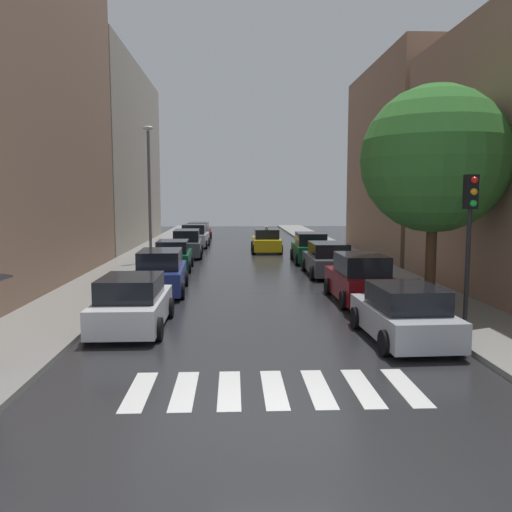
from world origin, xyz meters
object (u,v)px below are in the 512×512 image
object	(u,v)px
parked_car_left_sixth	(199,232)
parked_car_left_third	(173,256)
parked_car_left_nearest	(132,304)
street_tree_right	(434,160)
parked_car_right_fourth	(310,248)
traffic_light_right_corner	(470,219)
parked_car_left_fifth	(195,237)
taxi_midroad	(266,241)
parked_car_left_fourth	(187,244)
parked_car_right_nearest	(404,315)
parked_car_right_third	(328,260)
parked_car_right_second	(360,279)
lamp_post_left	(149,185)
parked_car_left_second	(161,273)

from	to	relation	value
parked_car_left_sixth	parked_car_left_third	bearing A→B (deg)	-179.10
parked_car_left_nearest	street_tree_right	xyz separation A→B (m)	(9.74, 2.33, 4.36)
parked_car_right_fourth	traffic_light_right_corner	bearing A→B (deg)	-173.45
parked_car_left_fifth	traffic_light_right_corner	distance (m)	28.33
parked_car_left_fifth	parked_car_left_sixth	distance (m)	6.61
taxi_midroad	traffic_light_right_corner	xyz separation A→B (m)	(3.93, -23.00, 2.52)
traffic_light_right_corner	parked_car_left_nearest	bearing A→B (deg)	170.03
parked_car_left_third	parked_car_right_fourth	bearing A→B (deg)	-70.69
parked_car_left_fourth	parked_car_right_fourth	distance (m)	8.15
parked_car_left_nearest	parked_car_left_sixth	bearing A→B (deg)	-0.05
parked_car_left_fourth	street_tree_right	xyz separation A→B (m)	(9.75, -16.30, 4.29)
parked_car_right_nearest	street_tree_right	world-z (taller)	street_tree_right
parked_car_left_fourth	parked_car_right_third	size ratio (longest dim) A/B	1.04
parked_car_right_second	traffic_light_right_corner	bearing A→B (deg)	-164.37
parked_car_left_nearest	lamp_post_left	bearing A→B (deg)	6.51
parked_car_left_sixth	parked_car_right_nearest	bearing A→B (deg)	-165.83
parked_car_right_second	lamp_post_left	size ratio (longest dim) A/B	0.56
parked_car_left_sixth	traffic_light_right_corner	world-z (taller)	traffic_light_right_corner
parked_car_left_fifth	street_tree_right	bearing A→B (deg)	-155.25
parked_car_left_nearest	traffic_light_right_corner	world-z (taller)	traffic_light_right_corner
parked_car_left_second	lamp_post_left	xyz separation A→B (m)	(-1.82, 9.11, 3.71)
taxi_midroad	lamp_post_left	distance (m)	10.26
parked_car_right_third	parked_car_right_fourth	distance (m)	5.24
parked_car_right_nearest	parked_car_right_fourth	world-z (taller)	parked_car_right_fourth
parked_car_right_third	lamp_post_left	size ratio (longest dim) A/B	0.61
parked_car_left_fourth	parked_car_right_second	bearing A→B (deg)	-154.83
parked_car_left_third	parked_car_left_sixth	world-z (taller)	parked_car_left_sixth
parked_car_left_second	parked_car_right_fourth	distance (m)	12.24
parked_car_left_second	parked_car_left_sixth	distance (m)	25.82
parked_car_right_nearest	parked_car_right_third	bearing A→B (deg)	-2.54
parked_car_left_second	parked_car_left_third	size ratio (longest dim) A/B	1.13
parked_car_left_sixth	parked_car_right_second	bearing A→B (deg)	-163.25
parked_car_left_fifth	street_tree_right	world-z (taller)	street_tree_right
parked_car_right_second	traffic_light_right_corner	world-z (taller)	traffic_light_right_corner
parked_car_right_fourth	traffic_light_right_corner	size ratio (longest dim) A/B	1.01
lamp_post_left	parked_car_left_fifth	bearing A→B (deg)	79.90
parked_car_left_second	parked_car_right_second	xyz separation A→B (m)	(7.61, -2.11, 0.01)
parked_car_right_second	parked_car_left_third	bearing A→B (deg)	40.96
parked_car_right_nearest	parked_car_right_third	size ratio (longest dim) A/B	0.88
traffic_light_right_corner	lamp_post_left	size ratio (longest dim) A/B	0.56
parked_car_left_third	parked_car_right_third	world-z (taller)	parked_car_right_third
taxi_midroad	traffic_light_right_corner	bearing A→B (deg)	-169.87
parked_car_left_nearest	lamp_post_left	xyz separation A→B (m)	(-1.77, 14.96, 3.78)
parked_car_left_nearest	parked_car_left_second	size ratio (longest dim) A/B	0.91
parked_car_left_second	parked_car_left_fourth	bearing A→B (deg)	-1.97
parked_car_left_fifth	taxi_midroad	distance (m)	6.43
parked_car_left_third	taxi_midroad	xyz separation A→B (m)	(5.51, 8.80, 0.02)
street_tree_right	traffic_light_right_corner	size ratio (longest dim) A/B	1.73
parked_car_right_second	parked_car_right_third	world-z (taller)	parked_car_right_second
parked_car_left_fifth	traffic_light_right_corner	bearing A→B (deg)	-159.36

